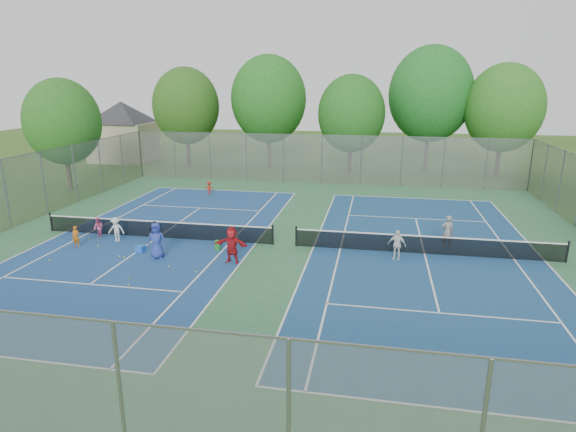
% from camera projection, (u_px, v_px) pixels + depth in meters
% --- Properties ---
extents(ground, '(120.00, 120.00, 0.00)m').
position_uv_depth(ground, '(284.00, 245.00, 24.80)').
color(ground, '#33581B').
rests_on(ground, ground).
extents(court_pad, '(32.00, 32.00, 0.01)m').
position_uv_depth(court_pad, '(284.00, 245.00, 24.80)').
color(court_pad, '#326A41').
rests_on(court_pad, ground).
extents(court_left, '(10.97, 23.77, 0.01)m').
position_uv_depth(court_left, '(158.00, 237.00, 26.04)').
color(court_left, navy).
rests_on(court_left, court_pad).
extents(court_right, '(10.97, 23.77, 0.01)m').
position_uv_depth(court_right, '(424.00, 254.00, 23.55)').
color(court_right, navy).
rests_on(court_right, court_pad).
extents(net_left, '(12.87, 0.10, 0.91)m').
position_uv_depth(net_left, '(157.00, 230.00, 25.92)').
color(net_left, black).
rests_on(net_left, ground).
extents(net_right, '(12.87, 0.10, 0.91)m').
position_uv_depth(net_right, '(425.00, 245.00, 23.43)').
color(net_right, black).
rests_on(net_right, ground).
extents(fence_north, '(32.00, 0.10, 4.00)m').
position_uv_depth(fence_north, '(322.00, 160.00, 39.41)').
color(fence_north, gray).
rests_on(fence_north, ground).
extents(fence_south, '(32.00, 0.10, 4.00)m').
position_uv_depth(fence_south, '(123.00, 417.00, 9.11)').
color(fence_south, gray).
rests_on(fence_south, ground).
extents(fence_west, '(0.10, 32.00, 4.00)m').
position_uv_depth(fence_west, '(6.00, 195.00, 27.10)').
color(fence_west, gray).
rests_on(fence_west, ground).
extents(house, '(11.03, 11.03, 7.30)m').
position_uv_depth(house, '(122.00, 121.00, 50.29)').
color(house, '#B7A88C').
rests_on(house, ground).
extents(tree_nw, '(6.40, 6.40, 9.58)m').
position_uv_depth(tree_nw, '(186.00, 106.00, 46.53)').
color(tree_nw, '#443326').
rests_on(tree_nw, ground).
extents(tree_nl, '(7.20, 7.20, 10.69)m').
position_uv_depth(tree_nl, '(269.00, 99.00, 45.88)').
color(tree_nl, '#443326').
rests_on(tree_nl, ground).
extents(tree_nc, '(6.00, 6.00, 8.85)m').
position_uv_depth(tree_nc, '(351.00, 114.00, 42.88)').
color(tree_nc, '#443326').
rests_on(tree_nc, ground).
extents(tree_nr, '(7.60, 7.60, 11.42)m').
position_uv_depth(tree_nr, '(431.00, 94.00, 44.03)').
color(tree_nr, '#443326').
rests_on(tree_nr, ground).
extents(tree_ne, '(6.60, 6.60, 9.77)m').
position_uv_depth(tree_ne, '(504.00, 108.00, 41.36)').
color(tree_ne, '#443326').
rests_on(tree_ne, ground).
extents(tree_side_w, '(5.60, 5.60, 8.47)m').
position_uv_depth(tree_side_w, '(63.00, 122.00, 36.23)').
color(tree_side_w, '#443326').
rests_on(tree_side_w, ground).
extents(ball_crate, '(0.43, 0.43, 0.33)m').
position_uv_depth(ball_crate, '(140.00, 249.00, 23.77)').
color(ball_crate, blue).
rests_on(ball_crate, ground).
extents(ball_hopper, '(0.26, 0.26, 0.50)m').
position_uv_depth(ball_hopper, '(218.00, 245.00, 24.04)').
color(ball_hopper, '#24872E').
rests_on(ball_hopper, ground).
extents(student_a, '(0.43, 0.30, 1.10)m').
position_uv_depth(student_a, '(76.00, 237.00, 24.42)').
color(student_a, '#C76812').
rests_on(student_a, ground).
extents(student_b, '(0.68, 0.62, 1.12)m').
position_uv_depth(student_b, '(98.00, 228.00, 25.87)').
color(student_b, '#D35286').
rests_on(student_b, ground).
extents(student_c, '(0.90, 0.59, 1.31)m').
position_uv_depth(student_c, '(116.00, 229.00, 25.25)').
color(student_c, silver).
rests_on(student_c, ground).
extents(student_d, '(0.70, 0.44, 1.11)m').
position_uv_depth(student_d, '(155.00, 231.00, 25.30)').
color(student_d, black).
rests_on(student_d, ground).
extents(student_e, '(0.97, 0.75, 1.75)m').
position_uv_depth(student_e, '(157.00, 241.00, 22.79)').
color(student_e, '#2A3D9B').
rests_on(student_e, ground).
extents(student_f, '(1.65, 0.65, 1.74)m').
position_uv_depth(student_f, '(232.00, 245.00, 22.19)').
color(student_f, '#AF191F').
rests_on(student_f, ground).
extents(child_far_baseline, '(0.68, 0.41, 1.02)m').
position_uv_depth(child_far_baseline, '(209.00, 188.00, 35.77)').
color(child_far_baseline, maroon).
rests_on(child_far_baseline, ground).
extents(instructor, '(0.66, 0.47, 1.69)m').
position_uv_depth(instructor, '(447.00, 232.00, 24.24)').
color(instructor, gray).
rests_on(instructor, ground).
extents(teen_court_b, '(0.91, 0.54, 1.45)m').
position_uv_depth(teen_court_b, '(397.00, 245.00, 22.69)').
color(teen_court_b, silver).
rests_on(teen_court_b, ground).
extents(tennis_ball_0, '(0.07, 0.07, 0.07)m').
position_uv_depth(tennis_ball_0, '(162.00, 249.00, 24.15)').
color(tennis_ball_0, '#CCF238').
rests_on(tennis_ball_0, ground).
extents(tennis_ball_1, '(0.07, 0.07, 0.07)m').
position_uv_depth(tennis_ball_1, '(136.00, 252.00, 23.76)').
color(tennis_ball_1, '#BFD431').
rests_on(tennis_ball_1, ground).
extents(tennis_ball_2, '(0.07, 0.07, 0.07)m').
position_uv_depth(tennis_ball_2, '(124.00, 258.00, 22.96)').
color(tennis_ball_2, '#CFE735').
rests_on(tennis_ball_2, ground).
extents(tennis_ball_3, '(0.07, 0.07, 0.07)m').
position_uv_depth(tennis_ball_3, '(197.00, 272.00, 21.20)').
color(tennis_ball_3, '#C5E735').
rests_on(tennis_ball_3, ground).
extents(tennis_ball_4, '(0.07, 0.07, 0.07)m').
position_uv_depth(tennis_ball_4, '(128.00, 279.00, 20.52)').
color(tennis_ball_4, '#C2DB32').
rests_on(tennis_ball_4, ground).
extents(tennis_ball_5, '(0.07, 0.07, 0.07)m').
position_uv_depth(tennis_ball_5, '(129.00, 285.00, 19.84)').
color(tennis_ball_5, '#B5CD2F').
rests_on(tennis_ball_5, ground).
extents(tennis_ball_6, '(0.07, 0.07, 0.07)m').
position_uv_depth(tennis_ball_6, '(98.00, 246.00, 24.57)').
color(tennis_ball_6, '#C2D932').
rests_on(tennis_ball_6, ground).
extents(tennis_ball_7, '(0.07, 0.07, 0.07)m').
position_uv_depth(tennis_ball_7, '(50.00, 260.00, 22.60)').
color(tennis_ball_7, gold).
rests_on(tennis_ball_7, ground).
extents(tennis_ball_8, '(0.07, 0.07, 0.07)m').
position_uv_depth(tennis_ball_8, '(120.00, 257.00, 23.10)').
color(tennis_ball_8, yellow).
rests_on(tennis_ball_8, ground).
extents(tennis_ball_9, '(0.07, 0.07, 0.07)m').
position_uv_depth(tennis_ball_9, '(169.00, 267.00, 21.80)').
color(tennis_ball_9, '#CCD631').
rests_on(tennis_ball_9, ground).
extents(tennis_ball_10, '(0.07, 0.07, 0.07)m').
position_uv_depth(tennis_ball_10, '(89.00, 239.00, 25.67)').
color(tennis_ball_10, '#C9E134').
rests_on(tennis_ball_10, ground).
extents(tennis_ball_11, '(0.07, 0.07, 0.07)m').
position_uv_depth(tennis_ball_11, '(165.00, 252.00, 23.70)').
color(tennis_ball_11, '#C7E936').
rests_on(tennis_ball_11, ground).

